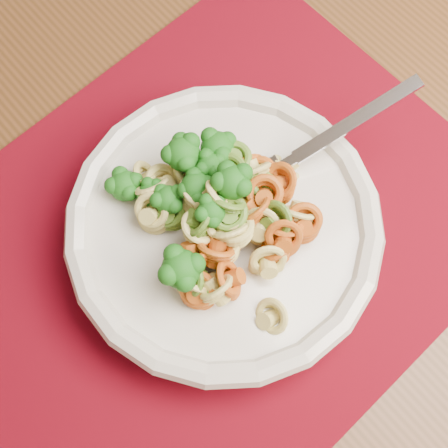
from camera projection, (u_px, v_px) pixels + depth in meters
dining_table at (120, 165)px, 0.64m from camera, size 1.57×1.17×0.69m
placemat at (203, 243)px, 0.52m from camera, size 0.54×0.47×0.00m
pasta_bowl at (224, 229)px, 0.49m from camera, size 0.25×0.25×0.05m
pasta_broccoli_heap at (224, 221)px, 0.48m from camera, size 0.21×0.21×0.06m
fork at (268, 175)px, 0.49m from camera, size 0.18×0.03×0.08m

